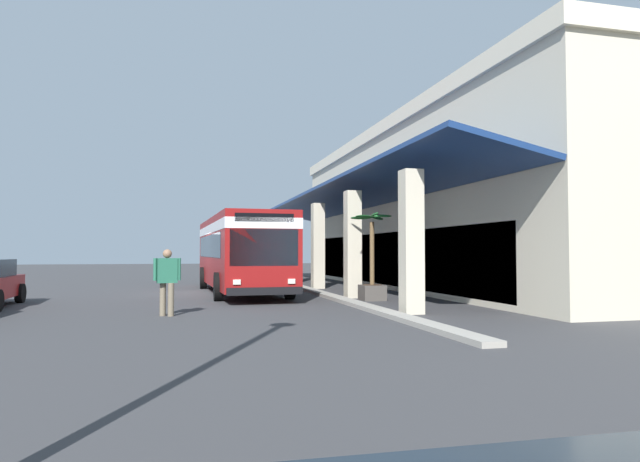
{
  "coord_description": "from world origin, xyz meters",
  "views": [
    {
      "loc": [
        23.68,
        -0.75,
        1.7
      ],
      "look_at": [
        2.28,
        4.58,
        2.55
      ],
      "focal_mm": 30.92,
      "sensor_mm": 36.0,
      "label": 1
    }
  ],
  "objects": [
    {
      "name": "pedestrian",
      "position": [
        8.44,
        -1.15,
        1.01
      ],
      "size": [
        0.32,
        0.71,
        1.78
      ],
      "color": "#726651",
      "rests_on": "ground"
    },
    {
      "name": "curb_strip",
      "position": [
        -1.39,
        4.6,
        0.06
      ],
      "size": [
        32.68,
        0.5,
        0.12
      ],
      "primitive_type": "cube",
      "color": "#9E998E",
      "rests_on": "ground"
    },
    {
      "name": "potted_palm",
      "position": [
        5.23,
        5.74,
        0.85
      ],
      "size": [
        1.92,
        1.62,
        3.08
      ],
      "color": "#4C4742",
      "rests_on": "ground"
    },
    {
      "name": "ground",
      "position": [
        0.0,
        8.0,
        0.0
      ],
      "size": [
        120.0,
        120.0,
        0.0
      ],
      "primitive_type": "plane",
      "color": "#38383A"
    },
    {
      "name": "transit_bus",
      "position": [
        0.45,
        1.58,
        1.85
      ],
      "size": [
        11.3,
        3.12,
        3.34
      ],
      "color": "maroon",
      "rests_on": "ground"
    },
    {
      "name": "plaza_building",
      "position": [
        -1.39,
        14.23,
        3.93
      ],
      "size": [
        27.53,
        15.32,
        7.85
      ],
      "color": "beige",
      "rests_on": "ground"
    }
  ]
}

